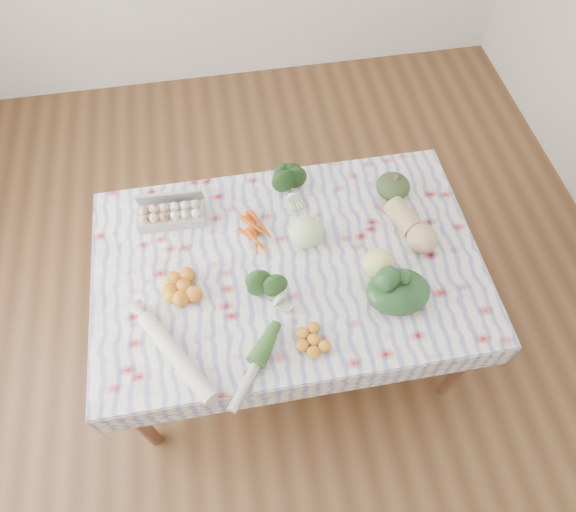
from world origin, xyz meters
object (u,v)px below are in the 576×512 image
object	(u,v)px
butternut_squash	(412,225)
grapefruit	(378,263)
dining_table	(288,273)
egg_carton	(171,216)
cabbage	(306,232)
kabocha_squash	(393,186)

from	to	relation	value
butternut_squash	grapefruit	xyz separation A→B (m)	(-0.20, -0.16, -0.00)
dining_table	egg_carton	xyz separation A→B (m)	(-0.48, 0.31, 0.12)
cabbage	grapefruit	bearing A→B (deg)	-36.75
egg_carton	butternut_squash	bearing A→B (deg)	-11.67
kabocha_squash	grapefruit	size ratio (longest dim) A/B	1.25
cabbage	grapefruit	world-z (taller)	cabbage
kabocha_squash	cabbage	world-z (taller)	cabbage
dining_table	cabbage	size ratio (longest dim) A/B	11.14
butternut_squash	dining_table	bearing A→B (deg)	167.20
grapefruit	kabocha_squash	bearing A→B (deg)	65.52
kabocha_squash	grapefruit	world-z (taller)	grapefruit
egg_carton	grapefruit	xyz separation A→B (m)	(0.84, -0.41, 0.02)
butternut_squash	grapefruit	bearing A→B (deg)	-159.64
butternut_squash	egg_carton	bearing A→B (deg)	147.47
kabocha_squash	cabbage	bearing A→B (deg)	-156.24
dining_table	egg_carton	size ratio (longest dim) A/B	5.37
egg_carton	grapefruit	bearing A→B (deg)	-24.21
kabocha_squash	cabbage	xyz separation A→B (m)	(-0.44, -0.20, 0.02)
cabbage	butternut_squash	size ratio (longest dim) A/B	0.52
butternut_squash	grapefruit	distance (m)	0.25
kabocha_squash	butternut_squash	size ratio (longest dim) A/B	0.56
egg_carton	kabocha_squash	world-z (taller)	kabocha_squash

